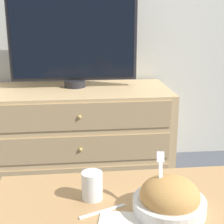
{
  "coord_description": "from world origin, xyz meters",
  "views": [
    {
      "loc": [
        -0.06,
        -2.51,
        1.11
      ],
      "look_at": [
        0.08,
        -1.24,
        0.73
      ],
      "focal_mm": 55.0,
      "sensor_mm": 36.0,
      "label": 1
    }
  ],
  "objects": [
    {
      "name": "takeout_bowl",
      "position": [
        0.22,
        -1.59,
        0.54
      ],
      "size": [
        0.23,
        0.23,
        0.18
      ],
      "color": "silver",
      "rests_on": "coffee_table"
    },
    {
      "name": "ground_plane",
      "position": [
        0.0,
        0.0,
        0.0
      ],
      "size": [
        12.0,
        12.0,
        0.0
      ],
      "primitive_type": "plane",
      "color": "#474C56"
    },
    {
      "name": "drink_cup",
      "position": [
        -0.02,
        -1.48,
        0.54
      ],
      "size": [
        0.07,
        0.07,
        0.1
      ],
      "color": "white",
      "rests_on": "coffee_table"
    },
    {
      "name": "dresser",
      "position": [
        -0.04,
        -0.31,
        0.31
      ],
      "size": [
        1.2,
        0.58,
        0.62
      ],
      "color": "tan",
      "rests_on": "ground_plane"
    },
    {
      "name": "knife",
      "position": [
        0.01,
        -1.57,
        0.5
      ],
      "size": [
        0.15,
        0.07,
        0.0
      ],
      "color": "white",
      "rests_on": "coffee_table"
    },
    {
      "name": "tv",
      "position": [
        -0.07,
        -0.24,
        0.94
      ],
      "size": [
        0.83,
        0.14,
        0.62
      ],
      "color": "#232328",
      "rests_on": "dresser"
    }
  ]
}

